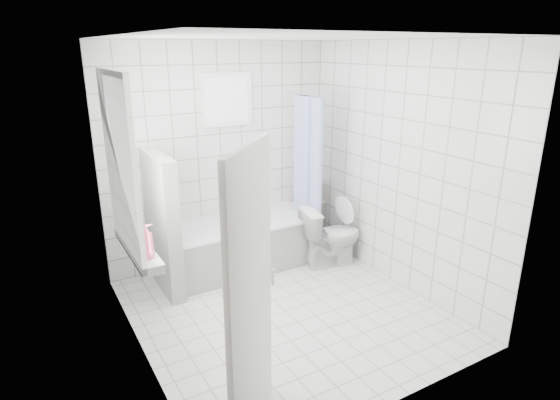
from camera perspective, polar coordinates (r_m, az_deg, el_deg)
ground at (r=4.82m, az=0.63°, el=-13.36°), size 3.00×3.00×0.00m
ceiling at (r=4.12m, az=0.76°, el=19.25°), size 3.00×3.00×0.00m
wall_back at (r=5.59m, az=-7.25°, el=5.38°), size 2.80×0.02×2.60m
wall_front at (r=3.17m, az=14.75°, el=-5.11°), size 2.80×0.02×2.60m
wall_left at (r=3.80m, az=-17.75°, el=-1.47°), size 0.02×3.00×2.60m
wall_right at (r=5.13m, az=14.28°, el=3.80°), size 0.02×3.00×2.60m
window_left at (r=4.01m, az=-18.51°, el=3.93°), size 0.01×0.90×1.40m
window_back at (r=5.48m, az=-6.35°, el=12.06°), size 0.50×0.01×0.50m
window_sill at (r=4.25m, az=-16.93°, el=-5.69°), size 0.18×1.02×0.08m
door at (r=3.01m, az=-3.61°, el=-12.21°), size 0.59×0.60×2.00m
bathtub at (r=5.61m, az=-4.62°, el=-5.36°), size 1.77×0.77×0.58m
partition_wall at (r=5.09m, az=-14.17°, el=-2.81°), size 0.15×0.85×1.50m
tiled_ledge at (r=6.36m, az=4.01°, el=-2.57°), size 0.40×0.24×0.55m
toilet at (r=5.66m, az=6.27°, el=-4.37°), size 0.78×0.53×0.73m
curtain_rod at (r=5.55m, az=2.92°, el=12.73°), size 0.02×0.80×0.02m
shower_curtain at (r=5.60m, az=3.50°, el=3.40°), size 0.14×0.48×1.78m
tub_faucet at (r=5.74m, az=-5.31°, el=1.13°), size 0.18×0.06×0.06m
sill_bottles at (r=4.18m, az=-16.99°, el=-3.46°), size 0.17×0.73×0.32m
ledge_bottles at (r=6.22m, az=4.37°, el=0.87°), size 0.15×0.18×0.27m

